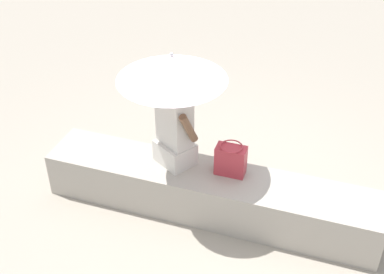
# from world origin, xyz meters

# --- Properties ---
(ground_plane) EXTENTS (14.00, 14.00, 0.00)m
(ground_plane) POSITION_xyz_m (0.00, 0.00, 0.00)
(ground_plane) COLOR #9E9384
(stone_bench) EXTENTS (3.16, 0.55, 0.45)m
(stone_bench) POSITION_xyz_m (0.00, 0.00, 0.23)
(stone_bench) COLOR #A8A093
(stone_bench) RESTS_ON ground
(person_seated) EXTENTS (0.51, 0.42, 0.90)m
(person_seated) POSITION_xyz_m (0.36, -0.08, 0.84)
(person_seated) COLOR beige
(person_seated) RESTS_ON stone_bench
(parasol) EXTENTS (0.96, 0.96, 1.13)m
(parasol) POSITION_xyz_m (0.37, -0.07, 1.45)
(parasol) COLOR #B7B7BC
(parasol) RESTS_ON stone_bench
(handbag_black) EXTENTS (0.28, 0.21, 0.31)m
(handbag_black) POSITION_xyz_m (-0.18, -0.08, 0.60)
(handbag_black) COLOR #B2333D
(handbag_black) RESTS_ON stone_bench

